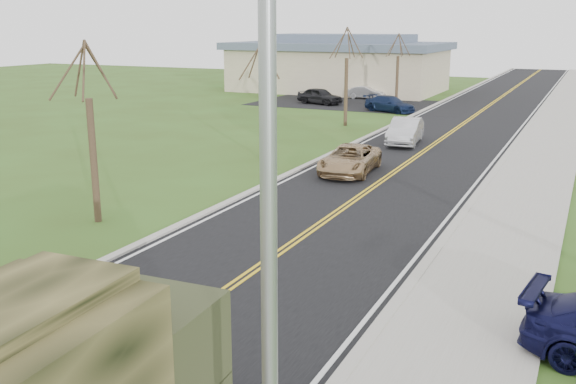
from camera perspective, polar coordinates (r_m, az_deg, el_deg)
The scene contains 15 objects.
road at distance 47.27m, azimuth 15.72°, elevation 6.15°, with size 8.00×120.00×0.01m, color black.
curb_right at distance 46.75m, azimuth 20.75°, elevation 5.73°, with size 0.30×120.00×0.12m, color #9E998E.
sidewalk_right at distance 46.64m, azimuth 22.89°, elevation 5.49°, with size 3.20×120.00×0.10m, color #9E998E.
curb_left at distance 48.13m, azimuth 10.84°, elevation 6.63°, with size 0.30×120.00×0.10m, color #9E998E.
street_light at distance 6.73m, azimuth -2.48°, elevation -3.39°, with size 1.65×0.22×8.00m.
bare_tree_a at distance 22.32m, azimuth -16.99°, elevation 3.94°, with size 1.93×2.26×6.08m.
bare_tree_b at distance 32.11m, azimuth -2.41°, elevation 7.37°, with size 1.83×2.14×5.73m.
bare_tree_c at distance 42.99m, azimuth 5.19°, elevation 9.56°, with size 2.04×2.39×6.42m.
bare_tree_d at distance 54.38m, azimuth 9.68°, elevation 10.22°, with size 1.88×2.20×5.91m.
commercial_building at distance 66.67m, azimuth 4.56°, elevation 11.27°, with size 25.50×21.50×5.65m.
suv_champagne at distance 29.18m, azimuth 5.51°, elevation 2.91°, with size 2.09×4.54×1.26m, color #A2845B.
sedan_silver at distance 36.90m, azimuth 10.39°, elevation 5.34°, with size 1.53×4.39×1.45m, color silver.
lot_car_dark at distance 55.13m, azimuth 2.84°, elevation 8.52°, with size 1.64×4.06×1.38m, color black.
lot_car_silver at distance 59.39m, azimuth 7.00°, elevation 8.76°, with size 1.23×3.53×1.16m, color silver.
lot_car_navy at distance 50.63m, azimuth 9.06°, elevation 7.73°, with size 1.72×4.23×1.23m, color #0F1B39.
Camera 1 is at (7.92, -6.15, 6.51)m, focal length 40.00 mm.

